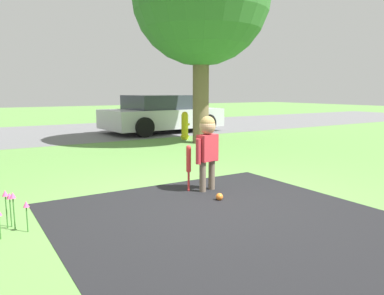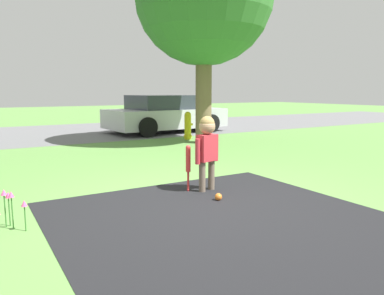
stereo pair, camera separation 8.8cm
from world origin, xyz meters
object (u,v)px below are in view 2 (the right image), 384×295
(child, at_px, (207,143))
(parked_car, at_px, (164,115))
(sports_ball, at_px, (218,197))
(baseball_bat, at_px, (188,161))
(fire_hydrant, at_px, (188,126))

(child, distance_m, parked_car, 7.48)
(sports_ball, bearing_deg, parked_car, 68.31)
(baseball_bat, bearing_deg, fire_hydrant, 59.96)
(sports_ball, bearing_deg, baseball_bat, 100.61)
(parked_car, bearing_deg, fire_hydrant, -101.79)
(fire_hydrant, xyz_separation_m, parked_car, (0.27, 2.01, 0.20))
(sports_ball, relative_size, parked_car, 0.02)
(child, height_order, baseball_bat, child)
(baseball_bat, distance_m, fire_hydrant, 5.56)
(baseball_bat, distance_m, sports_ball, 0.69)
(fire_hydrant, height_order, parked_car, parked_car)
(sports_ball, bearing_deg, fire_hydrant, 63.58)
(child, xyz_separation_m, fire_hydrant, (2.55, 4.92, -0.29))
(fire_hydrant, distance_m, parked_car, 2.04)
(child, distance_m, baseball_bat, 0.36)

